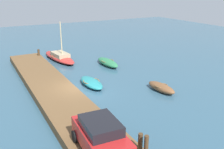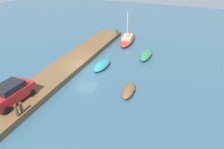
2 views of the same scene
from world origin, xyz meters
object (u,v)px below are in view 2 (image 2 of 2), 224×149
dinghy_brown (129,90)px  mooring_post_mid_west (21,108)px  sailboat_red (128,39)px  mooring_post_west (117,32)px  mooring_post_mid_east (16,111)px  rowboat_green (146,55)px  rowboat_teal (102,65)px  parked_car (11,93)px

dinghy_brown → mooring_post_mid_west: mooring_post_mid_west is taller
sailboat_red → mooring_post_mid_west: bearing=-13.1°
mooring_post_west → mooring_post_mid_east: size_ratio=0.68×
rowboat_green → mooring_post_mid_east: (15.78, -6.24, 0.83)m
dinghy_brown → rowboat_teal: bearing=-135.0°
parked_car → mooring_post_mid_west: bearing=69.1°
mooring_post_west → mooring_post_mid_west: (20.91, 0.00, 0.10)m
rowboat_green → mooring_post_west: mooring_post_west is taller
dinghy_brown → mooring_post_mid_west: 9.42m
rowboat_green → parked_car: bearing=-29.5°
dinghy_brown → mooring_post_west: mooring_post_west is taller
rowboat_teal → mooring_post_west: size_ratio=4.83×
mooring_post_mid_west → mooring_post_mid_east: bearing=0.0°
rowboat_green → mooring_post_west: 8.42m
sailboat_red → dinghy_brown: sailboat_red is taller
rowboat_green → mooring_post_west: (-5.61, -6.24, 0.65)m
parked_car → rowboat_green: bearing=155.1°
mooring_post_mid_west → mooring_post_mid_east: mooring_post_mid_east is taller
sailboat_red → mooring_post_mid_west: 20.13m
mooring_post_mid_west → dinghy_brown: bearing=134.3°
rowboat_teal → parked_car: size_ratio=0.90×
dinghy_brown → rowboat_green: bearing=178.8°
sailboat_red → mooring_post_mid_east: bearing=-13.0°
rowboat_teal → mooring_post_mid_west: bearing=-11.4°
dinghy_brown → mooring_post_west: (-14.35, -6.71, 0.66)m
rowboat_teal → parked_car: (9.72, -3.86, 1.23)m
mooring_post_mid_east → parked_car: parked_car is taller
sailboat_red → mooring_post_west: bearing=-119.5°
rowboat_green → mooring_post_west: bearing=-132.6°
mooring_post_west → mooring_post_mid_east: (21.39, 0.00, 0.17)m
rowboat_teal → mooring_post_mid_west: 10.78m
parked_car → mooring_post_west: bearing=179.0°
rowboat_teal → mooring_post_mid_west: size_ratio=3.83×
mooring_post_mid_west → parked_car: bearing=-114.9°
mooring_post_mid_east → parked_car: 2.22m
sailboat_red → dinghy_brown: size_ratio=2.39×
rowboat_teal → dinghy_brown: dinghy_brown is taller
rowboat_teal → parked_car: parked_car is taller
dinghy_brown → parked_car: parked_car is taller
rowboat_teal → mooring_post_west: (-10.37, -2.10, 0.71)m
mooring_post_west → mooring_post_mid_west: bearing=0.0°
rowboat_green → dinghy_brown: bearing=2.5°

